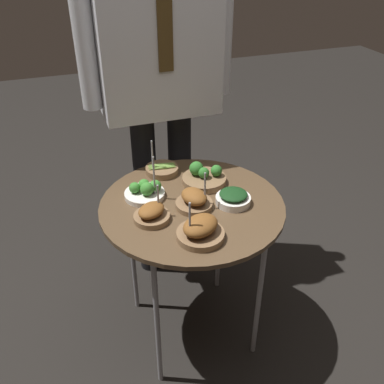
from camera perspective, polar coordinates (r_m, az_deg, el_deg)
The scene contains 10 objects.
ground_plane at distance 2.05m, azimuth -0.00°, elevation -17.47°, with size 8.00×8.00×0.00m, color black.
serving_cart at distance 1.61m, azimuth -0.00°, elevation -2.89°, with size 0.69×0.69×0.68m.
bowl_roast_front_center at distance 1.55m, azimuth 0.34°, elevation -1.07°, with size 0.14×0.14×0.15m.
bowl_spinach_front_right at distance 1.58m, azimuth 5.52°, elevation -0.80°, with size 0.13×0.13×0.05m.
bowl_broccoli_back_right at distance 1.70m, azimuth 1.59°, elevation 2.01°, with size 0.17×0.17×0.08m.
bowl_asparagus_back_left at distance 1.77m, azimuth -4.03°, elevation 3.02°, with size 0.14×0.14×0.15m.
bowl_broccoli_mid_right at distance 1.62m, azimuth -6.24°, elevation 0.14°, with size 0.15×0.15×0.18m.
bowl_roast_mid_left at distance 1.40m, azimuth 1.13°, elevation -5.06°, with size 0.16×0.16×0.16m.
bowl_roast_front_left at distance 1.49m, azimuth -5.40°, elevation -2.90°, with size 0.13×0.13×0.13m.
waiter_figure at distance 1.82m, azimuth -4.60°, elevation 17.82°, with size 0.64×0.24×1.75m.
Camera 1 is at (-0.43, -1.24, 1.57)m, focal length 40.00 mm.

